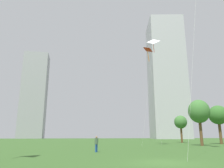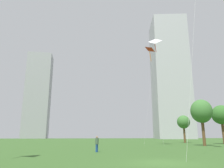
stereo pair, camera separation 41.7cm
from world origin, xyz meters
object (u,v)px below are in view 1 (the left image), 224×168
kite_flying_0 (148,51)px  park_tree_2 (218,115)px  kite_flying_2 (153,42)px  person_standing_2 (96,143)px  distant_highrise_0 (166,77)px  park_tree_0 (199,112)px  park_tree_1 (181,122)px  distant_highrise_1 (34,95)px

kite_flying_0 → park_tree_2: kite_flying_0 is taller
kite_flying_2 → person_standing_2: bearing=-135.4°
distant_highrise_0 → park_tree_0: bearing=-100.2°
person_standing_2 → kite_flying_2: 26.22m
person_standing_2 → park_tree_2: bearing=-11.8°
park_tree_0 → distant_highrise_0: size_ratio=0.11×
person_standing_2 → park_tree_1: park_tree_1 is taller
distant_highrise_0 → distant_highrise_1: (-84.76, 32.28, -8.13)m
person_standing_2 → kite_flying_0: 29.22m
distant_highrise_1 → park_tree_2: bearing=-61.8°
kite_flying_2 → distant_highrise_0: distant_highrise_0 is taller
kite_flying_2 → distant_highrise_1: bearing=110.0°
kite_flying_0 → distant_highrise_1: (-43.14, 111.95, 9.29)m
person_standing_2 → distant_highrise_0: size_ratio=0.02×
kite_flying_0 → park_tree_1: size_ratio=2.93×
park_tree_0 → distant_highrise_0: distant_highrise_0 is taller
park_tree_0 → park_tree_2: (8.99, 6.57, 0.06)m
kite_flying_0 → park_tree_0: kite_flying_0 is taller
kite_flying_2 → kite_flying_0: bearing=82.3°
kite_flying_2 → park_tree_0: kite_flying_2 is taller
park_tree_0 → distant_highrise_0: bearing=68.3°
distant_highrise_0 → distant_highrise_1: 91.06m
kite_flying_0 → park_tree_1: (12.84, 11.70, -15.08)m
park_tree_1 → distant_highrise_1: bearing=119.2°
distant_highrise_1 → kite_flying_0: bearing=-69.2°
kite_flying_2 → distant_highrise_1: (-42.48, 116.79, 9.42)m
kite_flying_2 → park_tree_2: (17.43, 6.21, -13.93)m
park_tree_1 → kite_flying_2: bearing=-129.2°
person_standing_2 → park_tree_1: (26.14, 29.04, 4.32)m
person_standing_2 → distant_highrise_0: (54.92, 97.00, 36.82)m
kite_flying_0 → park_tree_0: (7.78, -5.21, -14.11)m
kite_flying_0 → distant_highrise_1: distant_highrise_1 is taller
park_tree_2 → distant_highrise_1: (-59.92, 110.58, 23.35)m
park_tree_1 → park_tree_2: park_tree_2 is taller
park_tree_1 → distant_highrise_1: distant_highrise_1 is taller
kite_flying_0 → park_tree_1: bearing=42.3°
kite_flying_0 → kite_flying_2: 4.89m
distant_highrise_0 → park_tree_2: bearing=-96.1°
kite_flying_2 → park_tree_0: (8.44, -0.37, -13.99)m
distant_highrise_0 → distant_highrise_1: distant_highrise_0 is taller
kite_flying_2 → park_tree_1: (13.49, 16.54, -14.95)m
kite_flying_2 → distant_highrise_1: 124.63m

